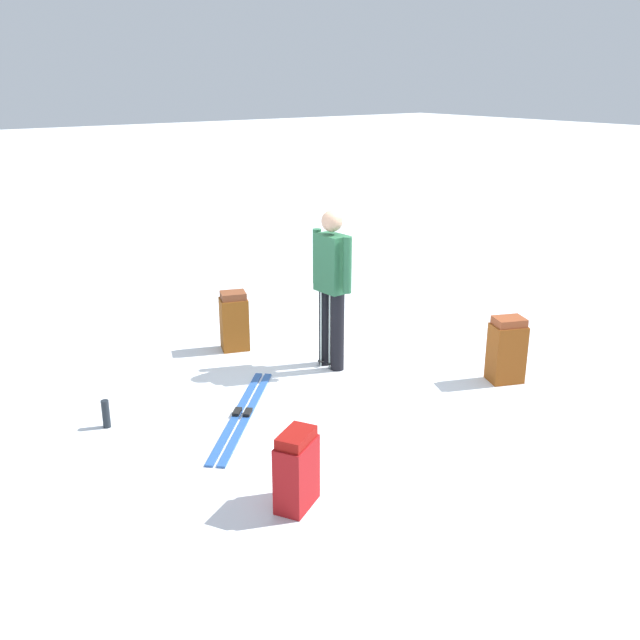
{
  "coord_description": "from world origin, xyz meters",
  "views": [
    {
      "loc": [
        5.27,
        -3.86,
        2.97
      ],
      "look_at": [
        0.0,
        0.0,
        0.7
      ],
      "focal_mm": 39.43,
      "sensor_mm": 36.0,
      "label": 1
    }
  ],
  "objects_px": {
    "skier_standing": "(332,282)",
    "ski_poles_planted_near": "(325,305)",
    "ski_pair_near": "(242,414)",
    "backpack_bright": "(234,321)",
    "backpack_small_spare": "(507,350)",
    "backpack_large_dark": "(297,470)",
    "thermos_bottle": "(106,414)"
  },
  "relations": [
    {
      "from": "skier_standing",
      "to": "ski_poles_planted_near",
      "type": "distance_m",
      "value": 0.25
    },
    {
      "from": "ski_pair_near",
      "to": "skier_standing",
      "type": "bearing_deg",
      "value": 107.95
    },
    {
      "from": "backpack_bright",
      "to": "backpack_small_spare",
      "type": "distance_m",
      "value": 3.01
    },
    {
      "from": "skier_standing",
      "to": "backpack_small_spare",
      "type": "relative_size",
      "value": 2.48
    },
    {
      "from": "backpack_small_spare",
      "to": "ski_pair_near",
      "type": "bearing_deg",
      "value": -109.44
    },
    {
      "from": "backpack_large_dark",
      "to": "ski_poles_planted_near",
      "type": "height_order",
      "value": "ski_poles_planted_near"
    },
    {
      "from": "skier_standing",
      "to": "backpack_small_spare",
      "type": "bearing_deg",
      "value": 41.9
    },
    {
      "from": "skier_standing",
      "to": "backpack_small_spare",
      "type": "height_order",
      "value": "skier_standing"
    },
    {
      "from": "ski_poles_planted_near",
      "to": "thermos_bottle",
      "type": "height_order",
      "value": "ski_poles_planted_near"
    },
    {
      "from": "backpack_large_dark",
      "to": "backpack_bright",
      "type": "height_order",
      "value": "backpack_bright"
    },
    {
      "from": "ski_pair_near",
      "to": "backpack_large_dark",
      "type": "relative_size",
      "value": 2.44
    },
    {
      "from": "backpack_large_dark",
      "to": "backpack_small_spare",
      "type": "bearing_deg",
      "value": 100.9
    },
    {
      "from": "backpack_large_dark",
      "to": "ski_pair_near",
      "type": "bearing_deg",
      "value": 164.69
    },
    {
      "from": "backpack_bright",
      "to": "ski_poles_planted_near",
      "type": "height_order",
      "value": "ski_poles_planted_near"
    },
    {
      "from": "ski_pair_near",
      "to": "backpack_small_spare",
      "type": "height_order",
      "value": "backpack_small_spare"
    },
    {
      "from": "backpack_bright",
      "to": "ski_poles_planted_near",
      "type": "relative_size",
      "value": 0.53
    },
    {
      "from": "backpack_small_spare",
      "to": "ski_poles_planted_near",
      "type": "height_order",
      "value": "ski_poles_planted_near"
    },
    {
      "from": "skier_standing",
      "to": "backpack_bright",
      "type": "distance_m",
      "value": 1.36
    },
    {
      "from": "skier_standing",
      "to": "backpack_large_dark",
      "type": "bearing_deg",
      "value": -42.59
    },
    {
      "from": "ski_poles_planted_near",
      "to": "thermos_bottle",
      "type": "distance_m",
      "value": 2.46
    },
    {
      "from": "backpack_large_dark",
      "to": "ski_poles_planted_near",
      "type": "xyz_separation_m",
      "value": [
        -1.94,
        1.7,
        0.42
      ]
    },
    {
      "from": "backpack_small_spare",
      "to": "ski_poles_planted_near",
      "type": "bearing_deg",
      "value": -136.83
    },
    {
      "from": "ski_poles_planted_near",
      "to": "backpack_small_spare",
      "type": "bearing_deg",
      "value": 43.17
    },
    {
      "from": "ski_poles_planted_near",
      "to": "thermos_bottle",
      "type": "xyz_separation_m",
      "value": [
        -0.06,
        -2.39,
        -0.58
      ]
    },
    {
      "from": "backpack_large_dark",
      "to": "backpack_small_spare",
      "type": "height_order",
      "value": "backpack_small_spare"
    },
    {
      "from": "backpack_small_spare",
      "to": "thermos_bottle",
      "type": "distance_m",
      "value": 3.95
    },
    {
      "from": "ski_pair_near",
      "to": "ski_poles_planted_near",
      "type": "xyz_separation_m",
      "value": [
        -0.46,
        1.3,
        0.7
      ]
    },
    {
      "from": "backpack_large_dark",
      "to": "thermos_bottle",
      "type": "xyz_separation_m",
      "value": [
        -2.01,
        -0.69,
        -0.16
      ]
    },
    {
      "from": "backpack_small_spare",
      "to": "ski_poles_planted_near",
      "type": "xyz_separation_m",
      "value": [
        -1.37,
        -1.28,
        0.38
      ]
    },
    {
      "from": "backpack_large_dark",
      "to": "ski_poles_planted_near",
      "type": "relative_size",
      "value": 0.47
    },
    {
      "from": "skier_standing",
      "to": "thermos_bottle",
      "type": "xyz_separation_m",
      "value": [
        -0.08,
        -2.46,
        -0.82
      ]
    },
    {
      "from": "backpack_bright",
      "to": "thermos_bottle",
      "type": "bearing_deg",
      "value": -62.25
    }
  ]
}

